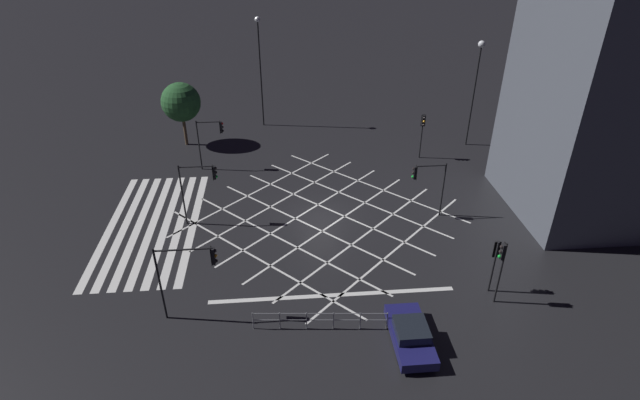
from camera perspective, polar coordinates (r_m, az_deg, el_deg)
name	(u,v)px	position (r m, az deg, el deg)	size (l,w,h in m)	color
ground_plane	(320,217)	(34.09, 0.00, -2.00)	(200.00, 200.00, 0.00)	black
road_markings	(220,225)	(33.92, -11.33, -2.85)	(20.16, 24.26, 0.01)	silver
traffic_light_ne_main	(495,256)	(28.20, 19.36, -6.01)	(0.39, 0.36, 3.26)	black
traffic_light_nw_main	(423,128)	(42.05, 11.65, 8.11)	(0.39, 0.36, 3.85)	black
traffic_light_sw_cross	(211,134)	(40.17, -12.34, 7.40)	(0.36, 2.13, 4.16)	black
traffic_light_median_south	(200,181)	(32.86, -13.60, 2.15)	(0.36, 2.45, 4.34)	black
traffic_light_se_cross	(188,266)	(25.24, -14.82, -7.32)	(0.36, 3.02, 4.38)	black
traffic_light_median_north	(427,178)	(33.57, 12.16, 2.44)	(0.36, 2.29, 3.97)	black
traffic_light_ne_cross	(501,261)	(27.21, 20.02, -6.55)	(0.36, 0.39, 3.82)	black
street_lamp_east	(477,71)	(44.53, 17.55, 13.92)	(0.57, 0.57, 9.08)	black
street_lamp_west	(259,55)	(47.36, -6.93, 16.16)	(0.49, 0.49, 10.10)	black
street_tree_near	(181,102)	(45.04, -15.61, 10.71)	(3.35, 3.35, 5.61)	brown
waiting_car	(410,334)	(25.19, 10.29, -14.88)	(4.03, 1.75, 1.20)	#191951
pedestrian_railing	(320,319)	(25.43, 0.00, -13.41)	(0.62, 6.70, 1.05)	gray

